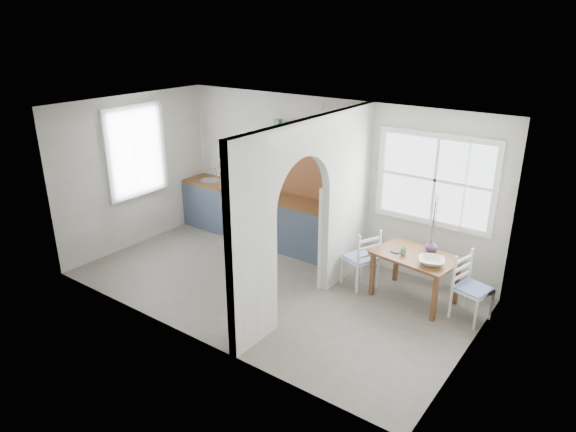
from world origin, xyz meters
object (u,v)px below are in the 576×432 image
Objects in this scene: dining_table at (414,277)px; chair_right at (473,288)px; chair_left at (360,257)px; kettle at (335,205)px; vase at (432,246)px.

dining_table is 0.83m from chair_right.
chair_left is 1.02× the size of chair_right.
chair_left is at bearing -165.75° from dining_table.
kettle reaches higher than chair_right.
kettle is at bearing 96.18° from chair_right.
dining_table is 1.20× the size of chair_left.
dining_table is at bearing 119.96° from chair_left.
chair_left is 4.91× the size of vase.
chair_right is (1.64, 0.05, -0.01)m from chair_left.
vase is (0.94, 0.30, 0.33)m from chair_left.
dining_table is 0.51m from vase.
dining_table is 0.83m from chair_left.
chair_left is 0.97m from kettle.
chair_left is at bearing 106.19° from chair_right.
vase is (0.12, 0.22, 0.44)m from dining_table.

